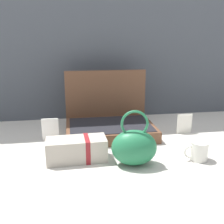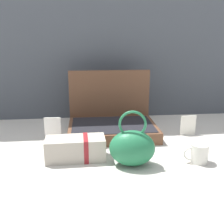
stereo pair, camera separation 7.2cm
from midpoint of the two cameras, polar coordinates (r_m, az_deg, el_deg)
ground_plane at (r=1.35m, az=-2.68°, el=-7.86°), size 6.00×6.00×0.00m
back_wall at (r=1.82m, az=-5.21°, el=20.81°), size 3.20×0.06×1.40m
open_suitcase at (r=1.55m, az=-1.99°, el=-1.88°), size 0.48×0.36×0.34m
teal_pouch_handbag at (r=1.16m, az=2.89°, el=-7.37°), size 0.21×0.16×0.25m
cream_toiletry_bag at (r=1.23m, az=-9.01°, el=-7.80°), size 0.27×0.12×0.11m
coffee_mug at (r=1.27m, az=16.25°, el=-7.94°), size 0.11×0.08×0.08m
info_card_left at (r=1.49m, az=-14.25°, el=-3.56°), size 0.09×0.01×0.12m
poster_card_right at (r=1.59m, az=13.76°, el=-2.45°), size 0.09×0.01×0.11m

